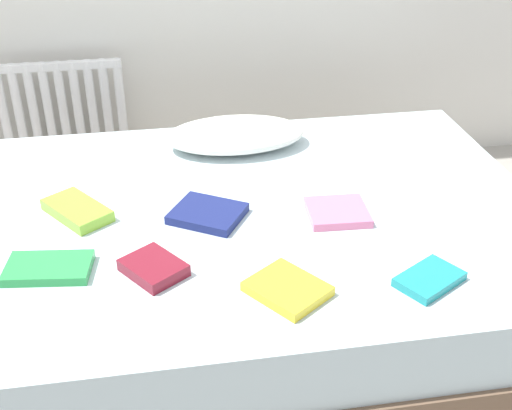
# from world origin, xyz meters

# --- Properties ---
(ground_plane) EXTENTS (8.00, 8.00, 0.00)m
(ground_plane) POSITION_xyz_m (0.00, 0.00, 0.00)
(ground_plane) COLOR #9E998E
(bed) EXTENTS (2.00, 1.50, 0.50)m
(bed) POSITION_xyz_m (0.00, 0.00, 0.25)
(bed) COLOR brown
(bed) RESTS_ON ground
(radiator) EXTENTS (0.67, 0.04, 0.55)m
(radiator) POSITION_xyz_m (-0.80, 1.20, 0.39)
(radiator) COLOR white
(radiator) RESTS_ON ground
(pillow) EXTENTS (0.56, 0.32, 0.11)m
(pillow) POSITION_xyz_m (-0.01, 0.50, 0.55)
(pillow) COLOR white
(pillow) RESTS_ON bed
(textbook_navy) EXTENTS (0.29, 0.28, 0.03)m
(textbook_navy) POSITION_xyz_m (-0.18, -0.04, 0.51)
(textbook_navy) COLOR navy
(textbook_navy) RESTS_ON bed
(textbook_green) EXTENTS (0.26, 0.18, 0.03)m
(textbook_green) POSITION_xyz_m (-0.67, -0.27, 0.51)
(textbook_green) COLOR green
(textbook_green) RESTS_ON bed
(textbook_maroon) EXTENTS (0.21, 0.22, 0.04)m
(textbook_maroon) POSITION_xyz_m (-0.37, -0.33, 0.52)
(textbook_maroon) COLOR maroon
(textbook_maroon) RESTS_ON bed
(textbook_teal) EXTENTS (0.23, 0.20, 0.03)m
(textbook_teal) POSITION_xyz_m (0.41, -0.51, 0.51)
(textbook_teal) COLOR teal
(textbook_teal) RESTS_ON bed
(textbook_lime) EXTENTS (0.25, 0.28, 0.04)m
(textbook_lime) POSITION_xyz_m (-0.61, 0.05, 0.52)
(textbook_lime) COLOR #8CC638
(textbook_lime) RESTS_ON bed
(textbook_pink) EXTENTS (0.21, 0.20, 0.03)m
(textbook_pink) POSITION_xyz_m (0.25, -0.10, 0.51)
(textbook_pink) COLOR pink
(textbook_pink) RESTS_ON bed
(textbook_yellow) EXTENTS (0.26, 0.27, 0.03)m
(textbook_yellow) POSITION_xyz_m (0.00, -0.48, 0.51)
(textbook_yellow) COLOR yellow
(textbook_yellow) RESTS_ON bed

